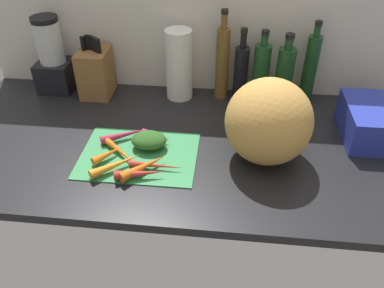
{
  "coord_description": "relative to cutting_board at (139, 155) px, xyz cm",
  "views": [
    {
      "loc": [
        14.16,
        -109.04,
        80.25
      ],
      "look_at": [
        3.94,
        -13.56,
        8.33
      ],
      "focal_mm": 36.65,
      "sensor_mm": 36.0,
      "label": 1
    }
  ],
  "objects": [
    {
      "name": "carrot_1",
      "position": [
        2.88,
        -11.27,
        1.93
      ],
      "size": [
        15.56,
        6.46,
        3.07
      ],
      "primitive_type": "cone",
      "rotation": [
        0.0,
        1.57,
        0.23
      ],
      "color": "red",
      "rests_on": "cutting_board"
    },
    {
      "name": "knife_block",
      "position": [
        -25.22,
        38.93,
        9.36
      ],
      "size": [
        11.6,
        14.57,
        24.23
      ],
      "color": "olive",
      "rests_on": "ground_plane"
    },
    {
      "name": "winter_squash",
      "position": [
        40.78,
        4.06,
        13.25
      ],
      "size": [
        26.98,
        26.88,
        27.3
      ],
      "primitive_type": "ellipsoid",
      "color": "gold",
      "rests_on": "ground_plane"
    },
    {
      "name": "cutting_board",
      "position": [
        0.0,
        0.0,
        0.0
      ],
      "size": [
        37.95,
        27.95,
        0.8
      ],
      "primitive_type": "cube",
      "color": "#338C4C",
      "rests_on": "ground_plane"
    },
    {
      "name": "carrot_5",
      "position": [
        3.47,
        -7.98,
        2.01
      ],
      "size": [
        13.91,
        14.22,
        3.23
      ],
      "primitive_type": "cone",
      "rotation": [
        0.0,
        1.57,
        0.8
      ],
      "color": "orange",
      "rests_on": "cutting_board"
    },
    {
      "name": "bottle_0",
      "position": [
        24.8,
        41.92,
        14.64
      ],
      "size": [
        5.22,
        5.22,
        35.37
      ],
      "color": "brown",
      "rests_on": "ground_plane"
    },
    {
      "name": "bottle_3",
      "position": [
        48.36,
        37.97,
        11.93
      ],
      "size": [
        6.65,
        6.65,
        28.85
      ],
      "color": "#19421E",
      "rests_on": "ground_plane"
    },
    {
      "name": "carrot_7",
      "position": [
        -5.34,
        -7.81,
        1.89
      ],
      "size": [
        14.96,
        13.63,
        2.98
      ],
      "primitive_type": "cone",
      "rotation": [
        0.0,
        1.57,
        0.72
      ],
      "color": "orange",
      "rests_on": "cutting_board"
    },
    {
      "name": "carrot_2",
      "position": [
        -6.33,
        8.46,
        1.78
      ],
      "size": [
        16.28,
        11.28,
        2.75
      ],
      "primitive_type": "cone",
      "rotation": [
        0.0,
        1.57,
        0.54
      ],
      "color": "#B2264C",
      "rests_on": "cutting_board"
    },
    {
      "name": "carrot_4",
      "position": [
        -9.3,
        -2.82,
        1.79
      ],
      "size": [
        9.45,
        10.63,
        2.79
      ],
      "primitive_type": "cone",
      "rotation": [
        0.0,
        1.57,
        0.88
      ],
      "color": "orange",
      "rests_on": "cutting_board"
    },
    {
      "name": "carrot_0",
      "position": [
        4.31,
        8.58,
        1.79
      ],
      "size": [
        11.06,
        6.18,
        2.79
      ],
      "primitive_type": "cone",
      "rotation": [
        0.0,
        1.57,
        -0.34
      ],
      "color": "#B2264C",
      "rests_on": "cutting_board"
    },
    {
      "name": "bottle_2",
      "position": [
        39.73,
        39.45,
        11.98
      ],
      "size": [
        6.34,
        6.34,
        29.24
      ],
      "color": "#19421E",
      "rests_on": "ground_plane"
    },
    {
      "name": "ground_plane",
      "position": [
        13.9,
        10.79,
        -1.9
      ],
      "size": [
        170.0,
        80.0,
        3.0
      ],
      "primitive_type": "cube",
      "color": "black"
    },
    {
      "name": "dish_rack",
      "position": [
        79.88,
        19.5,
        5.56
      ],
      "size": [
        23.42,
        25.15,
        11.93
      ],
      "primitive_type": "cube",
      "color": "#2838AD",
      "rests_on": "ground_plane"
    },
    {
      "name": "blender_appliance",
      "position": [
        -43.1,
        41.23,
        12.7
      ],
      "size": [
        13.58,
        13.58,
        30.48
      ],
      "color": "black",
      "rests_on": "ground_plane"
    },
    {
      "name": "paper_towel_roll",
      "position": [
        8.18,
        40.29,
        13.47
      ],
      "size": [
        10.28,
        10.28,
        27.73
      ],
      "primitive_type": "cylinder",
      "color": "white",
      "rests_on": "ground_plane"
    },
    {
      "name": "bottle_4",
      "position": [
        58.18,
        42.01,
        13.68
      ],
      "size": [
        5.28,
        5.28,
        32.37
      ],
      "color": "#19421E",
      "rests_on": "ground_plane"
    },
    {
      "name": "carrot_6",
      "position": [
        7.17,
        -6.46,
        1.4
      ],
      "size": [
        17.66,
        2.42,
        2.0
      ],
      "primitive_type": "cone",
      "rotation": [
        0.0,
        1.57,
        -0.02
      ],
      "color": "red",
      "rests_on": "cutting_board"
    },
    {
      "name": "bottle_1",
      "position": [
        32.22,
        41.19,
        11.25
      ],
      "size": [
        5.54,
        5.54,
        29.04
      ],
      "color": "black",
      "rests_on": "ground_plane"
    },
    {
      "name": "carrot_3",
      "position": [
        -5.95,
        -0.72,
        1.58
      ],
      "size": [
        13.33,
        12.24,
        2.36
      ],
      "primitive_type": "cone",
      "rotation": [
        0.0,
        1.57,
        -0.73
      ],
      "color": "orange",
      "rests_on": "cutting_board"
    },
    {
      "name": "wall_back",
      "position": [
        13.9,
        49.29,
        29.6
      ],
      "size": [
        170.0,
        3.0,
        60.0
      ],
      "primitive_type": "cube",
      "color": "silver",
      "rests_on": "ground_plane"
    },
    {
      "name": "carrot_greens_pile",
      "position": [
        2.59,
        4.54,
        2.91
      ],
      "size": [
        11.87,
        9.13,
        5.02
      ],
      "primitive_type": "ellipsoid",
      "color": "#2D6023",
      "rests_on": "cutting_board"
    }
  ]
}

